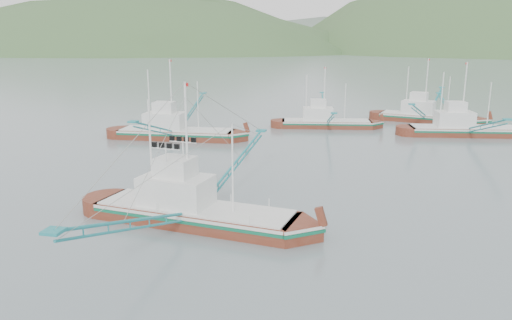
% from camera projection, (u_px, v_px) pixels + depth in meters
% --- Properties ---
extents(ground, '(1200.00, 1200.00, 0.00)m').
position_uv_depth(ground, '(236.00, 232.00, 31.21)').
color(ground, slate).
rests_on(ground, ground).
extents(main_boat, '(13.91, 24.32, 9.91)m').
position_uv_depth(main_boat, '(192.00, 199.00, 32.35)').
color(main_boat, '#612414').
rests_on(main_boat, ground).
extents(bg_boat_right, '(13.53, 23.71, 9.65)m').
position_uv_depth(bg_boat_right, '(464.00, 123.00, 61.42)').
color(bg_boat_right, '#612414').
rests_on(bg_boat_right, ground).
extents(bg_boat_left, '(13.96, 24.98, 10.11)m').
position_uv_depth(bg_boat_left, '(174.00, 127.00, 59.47)').
color(bg_boat_left, '#612414').
rests_on(bg_boat_left, ground).
extents(bg_boat_far, '(12.22, 21.39, 8.71)m').
position_uv_depth(bg_boat_far, '(325.00, 117.00, 66.91)').
color(bg_boat_far, '#612414').
rests_on(bg_boat_far, ground).
extents(bg_boat_extra, '(13.62, 23.33, 9.65)m').
position_uv_depth(bg_boat_extra, '(427.00, 109.00, 71.18)').
color(bg_boat_extra, '#612414').
rests_on(bg_boat_extra, ground).
extents(headland_left, '(448.00, 308.00, 210.00)m').
position_uv_depth(headland_left, '(134.00, 52.00, 409.83)').
color(headland_left, '#3B5D30').
rests_on(headland_left, ground).
extents(ridge_distant, '(960.00, 400.00, 240.00)m').
position_uv_depth(ridge_distant, '(388.00, 48.00, 556.24)').
color(ridge_distant, slate).
rests_on(ridge_distant, ground).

